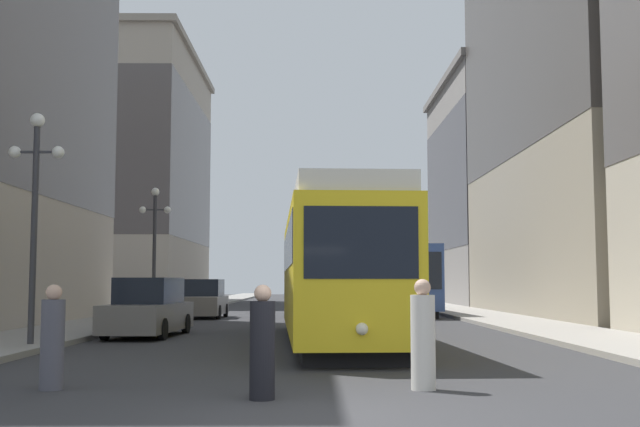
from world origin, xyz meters
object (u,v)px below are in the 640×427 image
object	(u,v)px
parked_car_left_near	(149,309)
parked_car_left_mid	(204,300)
pedestrian_crossing_near	(423,338)
pedestrian_crossing_far	(262,346)
lamp_post_left_far	(155,232)
streetcar	(334,267)
pedestrian_on_sidewalk	(53,340)
transit_bus	(398,277)
lamp_post_left_near	(35,192)

from	to	relation	value
parked_car_left_near	parked_car_left_mid	distance (m)	12.59
pedestrian_crossing_near	pedestrian_crossing_far	distance (m)	2.66
lamp_post_left_far	parked_car_left_mid	bearing A→B (deg)	52.41
parked_car_left_mid	lamp_post_left_far	bearing A→B (deg)	-126.96
streetcar	pedestrian_crossing_near	bearing A→B (deg)	-85.99
pedestrian_crossing_far	pedestrian_crossing_near	bearing A→B (deg)	136.26
pedestrian_crossing_far	pedestrian_on_sidewalk	world-z (taller)	same
transit_bus	pedestrian_crossing_far	world-z (taller)	transit_bus
pedestrian_crossing_far	lamp_post_left_far	size ratio (longest dim) A/B	0.29
pedestrian_crossing_near	parked_car_left_near	bearing A→B (deg)	122.47
lamp_post_left_near	lamp_post_left_far	xyz separation A→B (m)	(-0.00, 15.01, -0.06)
parked_car_left_mid	lamp_post_left_near	bearing A→B (deg)	-95.58
pedestrian_on_sidewalk	lamp_post_left_near	distance (m)	8.46
parked_car_left_near	pedestrian_crossing_far	xyz separation A→B (m)	(4.40, -13.22, -0.08)
lamp_post_left_near	lamp_post_left_far	size ratio (longest dim) A/B	1.02
parked_car_left_near	transit_bus	bearing A→B (deg)	63.85
parked_car_left_near	pedestrian_crossing_far	size ratio (longest dim) A/B	3.07
parked_car_left_mid	pedestrian_crossing_far	xyz separation A→B (m)	(4.41, -25.81, -0.08)
transit_bus	pedestrian_crossing_far	xyz separation A→B (m)	(-5.22, -30.25, -1.18)
parked_car_left_mid	lamp_post_left_far	world-z (taller)	lamp_post_left_far
streetcar	parked_car_left_near	xyz separation A→B (m)	(-5.71, 2.56, -1.26)
pedestrian_crossing_near	pedestrian_on_sidewalk	xyz separation A→B (m)	(-5.83, 0.07, -0.04)
parked_car_left_mid	pedestrian_crossing_far	world-z (taller)	parked_car_left_mid
transit_bus	pedestrian_crossing_near	bearing A→B (deg)	-97.38
transit_bus	lamp_post_left_near	size ratio (longest dim) A/B	2.09
streetcar	parked_car_left_mid	distance (m)	16.24
streetcar	pedestrian_on_sidewalk	size ratio (longest dim) A/B	8.77
transit_bus	pedestrian_on_sidewalk	distance (m)	30.44
streetcar	pedestrian_on_sidewalk	world-z (taller)	streetcar
lamp_post_left_near	parked_car_left_near	bearing A→B (deg)	68.72
lamp_post_left_near	lamp_post_left_far	world-z (taller)	lamp_post_left_near
parked_car_left_mid	lamp_post_left_near	distance (m)	17.85
parked_car_left_near	pedestrian_on_sidewalk	world-z (taller)	parked_car_left_near
transit_bus	parked_car_left_mid	xyz separation A→B (m)	(-9.63, -4.44, -1.10)
lamp_post_left_near	transit_bus	bearing A→B (deg)	62.25
parked_car_left_near	lamp_post_left_far	world-z (taller)	lamp_post_left_far
pedestrian_on_sidewalk	streetcar	bearing A→B (deg)	-130.95
parked_car_left_mid	pedestrian_on_sidewalk	size ratio (longest dim) A/B	2.58
parked_car_left_near	parked_car_left_mid	xyz separation A→B (m)	(-0.00, 12.59, -0.00)
pedestrian_on_sidewalk	lamp_post_left_far	distance (m)	22.68
parked_car_left_near	pedestrian_on_sidewalk	bearing A→B (deg)	-81.82
pedestrian_crossing_near	lamp_post_left_far	xyz separation A→B (m)	(-8.77, 22.34, 3.09)
parked_car_left_mid	lamp_post_left_far	distance (m)	4.36
parked_car_left_mid	pedestrian_crossing_near	distance (m)	25.74
lamp_post_left_far	transit_bus	bearing A→B (deg)	30.93
parked_car_left_near	lamp_post_left_near	xyz separation A→B (m)	(-1.90, -4.88, 3.11)
streetcar	lamp_post_left_near	bearing A→B (deg)	-165.80
streetcar	lamp_post_left_near	xyz separation A→B (m)	(-7.61, -2.33, 1.85)
lamp_post_left_far	pedestrian_crossing_far	bearing A→B (deg)	-74.88
pedestrian_crossing_near	lamp_post_left_near	world-z (taller)	lamp_post_left_near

